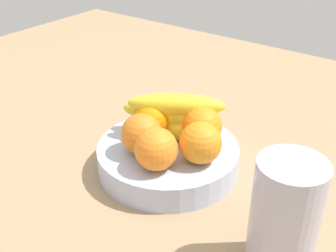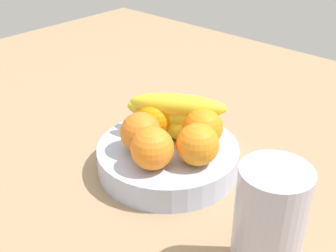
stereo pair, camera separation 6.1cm
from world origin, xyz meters
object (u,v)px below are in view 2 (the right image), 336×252
banana_bunch (172,115)px  thermos_tumbler (269,225)px  orange_front_left (152,148)px  orange_back_left (184,114)px  fruit_bowl (168,157)px  orange_top_stack (141,133)px  orange_center (203,128)px  orange_front_right (198,144)px  orange_back_right (154,118)px

banana_bunch → thermos_tumbler: thermos_tumbler is taller
orange_front_left → orange_back_left: 12.83cm
fruit_bowl → orange_top_stack: size_ratio=3.55×
fruit_bowl → orange_center: orange_center is taller
orange_front_right → thermos_tumbler: thermos_tumbler is taller
fruit_bowl → orange_back_left: bearing=-76.2°
orange_back_right → orange_back_left: bearing=-119.5°
orange_top_stack → thermos_tumbler: size_ratio=0.43×
orange_top_stack → orange_back_right: bearing=-69.7°
orange_back_left → orange_top_stack: same height
fruit_bowl → orange_front_left: (-2.32, 6.23, 5.79)cm
orange_front_left → orange_center: same height
banana_bunch → thermos_tumbler: 29.47cm
orange_back_left → thermos_tumbler: (-26.38, 15.17, 0.07)cm
orange_back_left → banana_bunch: banana_bunch is taller
fruit_bowl → orange_back_left: size_ratio=3.55×
thermos_tumbler → orange_top_stack: bearing=-10.6°
fruit_bowl → banana_bunch: 7.48cm
thermos_tumbler → orange_back_right: bearing=-19.1°
orange_top_stack → banana_bunch: (-0.59, -7.25, 0.72)cm
orange_back_right → banana_bunch: size_ratio=0.38×
orange_front_left → orange_front_right: bearing=-128.7°
fruit_bowl → orange_front_left: orange_front_left is taller
orange_front_left → orange_back_left: same height
orange_front_right → orange_back_left: same height
orange_front_right → orange_back_right: same height
orange_back_right → orange_top_stack: size_ratio=1.00×
banana_bunch → thermos_tumbler: size_ratio=1.13×
thermos_tumbler → fruit_bowl: bearing=-20.2°
orange_front_left → banana_bunch: banana_bunch is taller
orange_top_stack → thermos_tumbler: (-27.35, 5.10, 0.07)cm
orange_back_right → fruit_bowl: bearing=167.1°
orange_front_left → orange_top_stack: (4.77, -2.18, 0.00)cm
fruit_bowl → thermos_tumbler: bearing=159.8°
orange_back_right → thermos_tumbler: size_ratio=0.43×
orange_front_left → banana_bunch: (4.18, -9.43, 0.72)cm
orange_center → orange_back_left: 5.91cm
orange_front_right → orange_top_stack: same height
orange_front_right → orange_top_stack: 9.99cm
thermos_tumbler → orange_front_right: bearing=-25.6°
orange_front_left → banana_bunch: size_ratio=0.38×
orange_front_right → thermos_tumbler: (-18.01, 8.63, 0.07)cm
orange_center → orange_top_stack: bearing=51.4°
orange_back_right → orange_top_stack: bearing=110.3°
orange_center → orange_front_left: bearing=80.1°
orange_back_left → orange_back_right: size_ratio=1.00×
orange_back_left → orange_top_stack: bearing=84.5°
orange_front_left → thermos_tumbler: 22.77cm
orange_center → thermos_tumbler: 24.68cm
fruit_bowl → orange_front_left: size_ratio=3.55×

